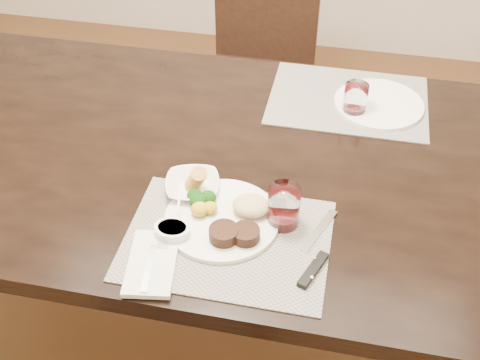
% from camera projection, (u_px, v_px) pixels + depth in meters
% --- Properties ---
extents(ground_plane, '(4.50, 4.50, 0.00)m').
position_uv_depth(ground_plane, '(210.00, 320.00, 2.09)').
color(ground_plane, '#452E16').
rests_on(ground_plane, ground).
extents(dining_table, '(2.00, 1.00, 0.75)m').
position_uv_depth(dining_table, '(202.00, 176.00, 1.65)').
color(dining_table, black).
rests_on(dining_table, ground).
extents(chair_far, '(0.42, 0.42, 0.90)m').
position_uv_depth(chair_far, '(261.00, 58.00, 2.44)').
color(chair_far, black).
rests_on(chair_far, ground).
extents(placemat_near, '(0.46, 0.34, 0.00)m').
position_uv_depth(placemat_near, '(227.00, 240.00, 1.36)').
color(placemat_near, slate).
rests_on(placemat_near, dining_table).
extents(placemat_far, '(0.46, 0.34, 0.00)m').
position_uv_depth(placemat_far, '(348.00, 100.00, 1.78)').
color(placemat_far, slate).
rests_on(placemat_far, dining_table).
extents(dinner_plate, '(0.27, 0.27, 0.05)m').
position_uv_depth(dinner_plate, '(227.00, 218.00, 1.38)').
color(dinner_plate, white).
rests_on(dinner_plate, placemat_near).
extents(napkin_fork, '(0.13, 0.20, 0.02)m').
position_uv_depth(napkin_fork, '(152.00, 263.00, 1.29)').
color(napkin_fork, silver).
rests_on(napkin_fork, placemat_near).
extents(steak_knife, '(0.07, 0.25, 0.01)m').
position_uv_depth(steak_knife, '(315.00, 260.00, 1.30)').
color(steak_knife, white).
rests_on(steak_knife, placemat_near).
extents(cracker_bowl, '(0.16, 0.16, 0.06)m').
position_uv_depth(cracker_bowl, '(193.00, 185.00, 1.46)').
color(cracker_bowl, white).
rests_on(cracker_bowl, placemat_near).
extents(sauce_ramekin, '(0.08, 0.12, 0.07)m').
position_uv_depth(sauce_ramekin, '(173.00, 231.00, 1.35)').
color(sauce_ramekin, white).
rests_on(sauce_ramekin, placemat_near).
extents(wine_glass_near, '(0.07, 0.07, 0.10)m').
position_uv_depth(wine_glass_near, '(284.00, 208.00, 1.37)').
color(wine_glass_near, silver).
rests_on(wine_glass_near, placemat_near).
extents(far_plate, '(0.26, 0.26, 0.01)m').
position_uv_depth(far_plate, '(379.00, 104.00, 1.75)').
color(far_plate, white).
rests_on(far_plate, placemat_far).
extents(wine_glass_far, '(0.07, 0.07, 0.09)m').
position_uv_depth(wine_glass_far, '(355.00, 101.00, 1.70)').
color(wine_glass_far, silver).
rests_on(wine_glass_far, placemat_far).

